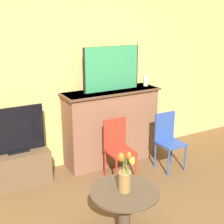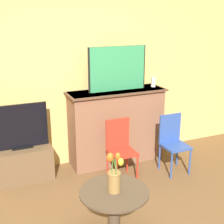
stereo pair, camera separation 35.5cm
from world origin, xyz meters
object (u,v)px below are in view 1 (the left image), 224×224
object	(u,v)px
chair_red	(118,145)
vase_tulips	(125,177)
tv_monitor	(16,130)
painting	(112,69)
chair_blue	(168,137)

from	to	relation	value
chair_red	vase_tulips	xyz separation A→B (m)	(-0.54, -1.04, 0.21)
chair_red	vase_tulips	world-z (taller)	vase_tulips
chair_red	tv_monitor	bearing A→B (deg)	158.29
painting	vase_tulips	bearing A→B (deg)	-115.20
chair_red	chair_blue	distance (m)	0.73
chair_blue	vase_tulips	xyz separation A→B (m)	(-1.26, -0.93, 0.21)
chair_red	vase_tulips	size ratio (longest dim) A/B	1.98
tv_monitor	vase_tulips	world-z (taller)	tv_monitor
painting	chair_red	size ratio (longest dim) A/B	1.07
tv_monitor	chair_blue	xyz separation A→B (m)	(1.87, -0.56, -0.26)
tv_monitor	chair_red	xyz separation A→B (m)	(1.15, -0.46, -0.26)
vase_tulips	tv_monitor	bearing A→B (deg)	112.21
painting	tv_monitor	bearing A→B (deg)	-179.66
tv_monitor	chair_blue	world-z (taller)	tv_monitor
painting	chair_red	xyz separation A→B (m)	(-0.17, -0.47, -0.90)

